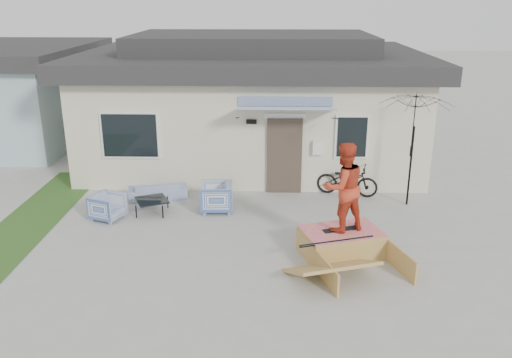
{
  "coord_description": "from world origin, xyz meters",
  "views": [
    {
      "loc": [
        0.62,
        -9.48,
        5.2
      ],
      "look_at": [
        0.3,
        1.8,
        1.3
      ],
      "focal_mm": 37.39,
      "sensor_mm": 36.0,
      "label": 1
    }
  ],
  "objects_px": {
    "loveseat": "(158,188)",
    "skateboard": "(341,229)",
    "armchair_left": "(108,205)",
    "bicycle": "(347,177)",
    "patio_umbrella": "(413,140)",
    "armchair_right": "(216,196)",
    "skate_ramp": "(341,243)",
    "coffee_table": "(152,206)",
    "skater": "(343,186)"
  },
  "relations": [
    {
      "from": "patio_umbrella",
      "to": "armchair_left",
      "type": "bearing_deg",
      "value": -171.11
    },
    {
      "from": "armchair_left",
      "to": "skate_ramp",
      "type": "xyz_separation_m",
      "value": [
        5.47,
        -1.72,
        -0.09
      ]
    },
    {
      "from": "armchair_left",
      "to": "coffee_table",
      "type": "relative_size",
      "value": 0.97
    },
    {
      "from": "coffee_table",
      "to": "armchair_right",
      "type": "bearing_deg",
      "value": 6.86
    },
    {
      "from": "bicycle",
      "to": "skateboard",
      "type": "bearing_deg",
      "value": -174.04
    },
    {
      "from": "coffee_table",
      "to": "skater",
      "type": "xyz_separation_m",
      "value": [
        4.46,
        -2.08,
        1.34
      ]
    },
    {
      "from": "loveseat",
      "to": "skateboard",
      "type": "height_order",
      "value": "loveseat"
    },
    {
      "from": "loveseat",
      "to": "coffee_table",
      "type": "xyz_separation_m",
      "value": [
        0.07,
        -1.03,
        -0.12
      ]
    },
    {
      "from": "armchair_right",
      "to": "skate_ramp",
      "type": "distance_m",
      "value": 3.7
    },
    {
      "from": "coffee_table",
      "to": "skater",
      "type": "relative_size",
      "value": 0.39
    },
    {
      "from": "skate_ramp",
      "to": "bicycle",
      "type": "bearing_deg",
      "value": 62.62
    },
    {
      "from": "patio_umbrella",
      "to": "skater",
      "type": "height_order",
      "value": "skater"
    },
    {
      "from": "armchair_left",
      "to": "bicycle",
      "type": "height_order",
      "value": "bicycle"
    },
    {
      "from": "loveseat",
      "to": "patio_umbrella",
      "type": "distance_m",
      "value": 6.78
    },
    {
      "from": "patio_umbrella",
      "to": "skateboard",
      "type": "distance_m",
      "value": 3.73
    },
    {
      "from": "armchair_left",
      "to": "coffee_table",
      "type": "height_order",
      "value": "armchair_left"
    },
    {
      "from": "loveseat",
      "to": "skate_ramp",
      "type": "bearing_deg",
      "value": 130.98
    },
    {
      "from": "coffee_table",
      "to": "patio_umbrella",
      "type": "height_order",
      "value": "patio_umbrella"
    },
    {
      "from": "skate_ramp",
      "to": "skateboard",
      "type": "height_order",
      "value": "skateboard"
    },
    {
      "from": "armchair_left",
      "to": "skater",
      "type": "height_order",
      "value": "skater"
    },
    {
      "from": "patio_umbrella",
      "to": "skater",
      "type": "distance_m",
      "value": 3.55
    },
    {
      "from": "bicycle",
      "to": "patio_umbrella",
      "type": "relative_size",
      "value": 0.76
    },
    {
      "from": "loveseat",
      "to": "armchair_left",
      "type": "height_order",
      "value": "armchair_left"
    },
    {
      "from": "patio_umbrella",
      "to": "skateboard",
      "type": "xyz_separation_m",
      "value": [
        -2.1,
        -2.85,
        -1.19
      ]
    },
    {
      "from": "armchair_right",
      "to": "skate_ramp",
      "type": "relative_size",
      "value": 0.38
    },
    {
      "from": "coffee_table",
      "to": "skateboard",
      "type": "xyz_separation_m",
      "value": [
        4.46,
        -2.08,
        0.38
      ]
    },
    {
      "from": "armchair_right",
      "to": "skateboard",
      "type": "xyz_separation_m",
      "value": [
        2.86,
        -2.28,
        0.15
      ]
    },
    {
      "from": "bicycle",
      "to": "patio_umbrella",
      "type": "height_order",
      "value": "patio_umbrella"
    },
    {
      "from": "armchair_right",
      "to": "bicycle",
      "type": "xyz_separation_m",
      "value": [
        3.46,
        1.22,
        0.12
      ]
    },
    {
      "from": "skater",
      "to": "skateboard",
      "type": "bearing_deg",
      "value": 180.0
    },
    {
      "from": "armchair_left",
      "to": "bicycle",
      "type": "bearing_deg",
      "value": -51.97
    },
    {
      "from": "armchair_left",
      "to": "coffee_table",
      "type": "xyz_separation_m",
      "value": [
        0.99,
        0.41,
        -0.17
      ]
    },
    {
      "from": "coffee_table",
      "to": "skateboard",
      "type": "distance_m",
      "value": 4.94
    },
    {
      "from": "patio_umbrella",
      "to": "skate_ramp",
      "type": "distance_m",
      "value": 3.87
    },
    {
      "from": "armchair_left",
      "to": "patio_umbrella",
      "type": "distance_m",
      "value": 7.77
    },
    {
      "from": "armchair_left",
      "to": "skater",
      "type": "relative_size",
      "value": 0.38
    },
    {
      "from": "skate_ramp",
      "to": "skater",
      "type": "distance_m",
      "value": 1.26
    },
    {
      "from": "patio_umbrella",
      "to": "skate_ramp",
      "type": "relative_size",
      "value": 1.03
    },
    {
      "from": "loveseat",
      "to": "skater",
      "type": "bearing_deg",
      "value": 131.31
    },
    {
      "from": "loveseat",
      "to": "skateboard",
      "type": "bearing_deg",
      "value": 131.31
    },
    {
      "from": "skateboard",
      "to": "armchair_left",
      "type": "bearing_deg",
      "value": 145.06
    },
    {
      "from": "coffee_table",
      "to": "skater",
      "type": "height_order",
      "value": "skater"
    },
    {
      "from": "bicycle",
      "to": "skate_ramp",
      "type": "relative_size",
      "value": 0.78
    },
    {
      "from": "bicycle",
      "to": "skateboard",
      "type": "relative_size",
      "value": 2.09
    },
    {
      "from": "bicycle",
      "to": "loveseat",
      "type": "bearing_deg",
      "value": 110.02
    },
    {
      "from": "armchair_right",
      "to": "skateboard",
      "type": "relative_size",
      "value": 1.03
    },
    {
      "from": "armchair_left",
      "to": "loveseat",
      "type": "bearing_deg",
      "value": -11.48
    },
    {
      "from": "skate_ramp",
      "to": "armchair_right",
      "type": "bearing_deg",
      "value": 123.04
    },
    {
      "from": "armchair_left",
      "to": "skateboard",
      "type": "height_order",
      "value": "armchair_left"
    },
    {
      "from": "loveseat",
      "to": "skate_ramp",
      "type": "distance_m",
      "value": 5.54
    }
  ]
}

